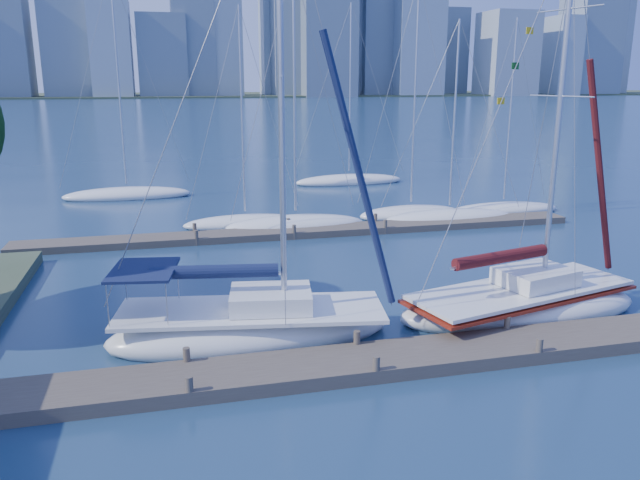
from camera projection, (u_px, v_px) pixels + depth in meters
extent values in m
plane|color=#182E4D|center=(366.00, 369.00, 17.95)|extent=(700.00, 700.00, 0.00)
cube|color=#4C4137|center=(366.00, 362.00, 17.90)|extent=(26.00, 2.00, 0.40)
cube|color=#4C4137|center=(309.00, 231.00, 33.41)|extent=(30.00, 1.80, 0.36)
cube|color=#38472D|center=(173.00, 96.00, 318.78)|extent=(800.00, 100.00, 1.50)
ellipsoid|color=silver|center=(252.00, 332.00, 19.88)|extent=(9.38, 4.35, 1.58)
cube|color=silver|center=(251.00, 310.00, 19.69)|extent=(8.68, 4.01, 0.13)
cube|color=silver|center=(271.00, 299.00, 19.65)|extent=(2.80, 2.30, 0.58)
cylinder|color=silver|center=(281.00, 99.00, 18.15)|extent=(0.19, 0.19, 12.92)
cylinder|color=silver|center=(215.00, 275.00, 19.30)|extent=(4.24, 0.78, 0.11)
cylinder|color=#111738|center=(215.00, 272.00, 19.28)|extent=(3.95, 1.04, 0.42)
cube|color=#111738|center=(143.00, 270.00, 19.08)|extent=(2.27, 2.78, 0.08)
ellipsoid|color=silver|center=(520.00, 309.00, 21.90)|extent=(9.39, 5.00, 1.57)
cube|color=silver|center=(521.00, 289.00, 21.72)|extent=(8.69, 4.61, 0.13)
cube|color=silver|center=(535.00, 277.00, 21.91)|extent=(2.90, 2.45, 0.58)
cylinder|color=silver|center=(559.00, 114.00, 20.70)|extent=(0.19, 0.19, 11.82)
cylinder|color=silver|center=(501.00, 260.00, 20.94)|extent=(4.14, 1.12, 0.10)
cylinder|color=#440E0F|center=(501.00, 257.00, 20.91)|extent=(3.88, 1.35, 0.42)
cube|color=maroon|center=(521.00, 294.00, 21.77)|extent=(8.90, 4.77, 0.10)
ellipsoid|color=silver|center=(245.00, 223.00, 35.36)|extent=(7.22, 4.07, 0.97)
cylinder|color=silver|center=(242.00, 112.00, 33.81)|extent=(0.11, 0.11, 10.97)
ellipsoid|color=silver|center=(296.00, 226.00, 34.59)|extent=(8.16, 4.72, 1.19)
cylinder|color=silver|center=(294.00, 92.00, 32.78)|extent=(0.13, 0.13, 12.74)
ellipsoid|color=silver|center=(411.00, 214.00, 37.63)|extent=(6.75, 3.82, 1.06)
cylinder|color=silver|center=(415.00, 94.00, 35.87)|extent=(0.12, 0.12, 12.59)
ellipsoid|color=silver|center=(449.00, 218.00, 36.44)|extent=(8.27, 4.35, 1.09)
cylinder|color=silver|center=(455.00, 115.00, 34.96)|extent=(0.12, 0.12, 10.27)
ellipsoid|color=silver|center=(503.00, 210.00, 38.81)|extent=(7.71, 4.19, 1.00)
cylinder|color=silver|center=(510.00, 111.00, 37.30)|extent=(0.11, 0.11, 10.65)
ellipsoid|color=silver|center=(127.00, 195.00, 43.71)|extent=(8.90, 3.28, 1.16)
cylinder|color=silver|center=(118.00, 80.00, 41.75)|extent=(0.13, 0.13, 13.96)
ellipsoid|color=silver|center=(349.00, 181.00, 49.77)|extent=(8.99, 3.64, 1.13)
cylinder|color=silver|center=(350.00, 89.00, 47.98)|extent=(0.12, 0.12, 12.61)
cube|color=slate|center=(4.00, 42.00, 266.18)|extent=(20.01, 17.63, 47.18)
cube|color=gray|center=(68.00, 60.00, 293.61)|extent=(15.99, 17.61, 33.75)
cube|color=gray|center=(111.00, 49.00, 274.57)|extent=(17.11, 19.81, 41.81)
cube|color=slate|center=(162.00, 56.00, 281.93)|extent=(21.50, 16.86, 36.42)
cube|color=gray|center=(217.00, 5.00, 284.80)|extent=(21.14, 14.99, 81.85)
cube|color=gray|center=(277.00, 8.00, 305.91)|extent=(16.28, 17.46, 83.95)
cube|color=slate|center=(328.00, 18.00, 287.29)|extent=(24.64, 18.95, 71.41)
cube|color=gray|center=(359.00, 37.00, 309.05)|extent=(15.49, 17.11, 57.19)
cube|color=gray|center=(417.00, 46.00, 301.72)|extent=(22.87, 18.80, 47.29)
cube|color=slate|center=(449.00, 52.00, 337.42)|extent=(14.89, 17.52, 44.62)
cube|color=gray|center=(507.00, 54.00, 313.12)|extent=(24.26, 23.94, 40.61)
cube|color=gray|center=(560.00, 56.00, 320.47)|extent=(13.23, 21.38, 39.03)
cube|color=slate|center=(593.00, 13.00, 322.49)|extent=(24.73, 23.60, 82.82)
cube|color=gray|center=(611.00, 33.00, 349.01)|extent=(15.30, 17.08, 67.00)
cube|color=slate|center=(380.00, 5.00, 302.94)|extent=(19.39, 18.00, 86.46)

